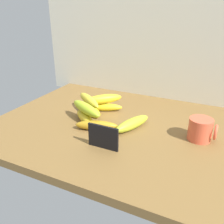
{
  "coord_description": "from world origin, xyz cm",
  "views": [
    {
      "loc": [
        31.3,
        -80.85,
        48.32
      ],
      "look_at": [
        -7.67,
        0.33,
        8.0
      ],
      "focal_mm": 39.15,
      "sensor_mm": 36.0,
      "label": 1
    }
  ],
  "objects_px": {
    "banana_4": "(91,110)",
    "banana_7": "(103,99)",
    "coffee_mug": "(201,129)",
    "banana_6": "(89,100)",
    "chalkboard_sign": "(103,138)",
    "banana_0": "(97,125)",
    "banana_1": "(85,117)",
    "banana_3": "(102,107)",
    "banana_2": "(132,124)",
    "banana_5": "(86,108)"
  },
  "relations": [
    {
      "from": "coffee_mug",
      "to": "banana_1",
      "type": "height_order",
      "value": "coffee_mug"
    },
    {
      "from": "banana_1",
      "to": "banana_7",
      "type": "distance_m",
      "value": 0.14
    },
    {
      "from": "banana_2",
      "to": "banana_0",
      "type": "bearing_deg",
      "value": -149.72
    },
    {
      "from": "coffee_mug",
      "to": "banana_2",
      "type": "bearing_deg",
      "value": -173.6
    },
    {
      "from": "banana_1",
      "to": "banana_2",
      "type": "xyz_separation_m",
      "value": [
        0.2,
        0.03,
        0.0
      ]
    },
    {
      "from": "chalkboard_sign",
      "to": "banana_5",
      "type": "bearing_deg",
      "value": 136.76
    },
    {
      "from": "banana_0",
      "to": "banana_6",
      "type": "relative_size",
      "value": 0.9
    },
    {
      "from": "banana_1",
      "to": "banana_2",
      "type": "distance_m",
      "value": 0.2
    },
    {
      "from": "banana_6",
      "to": "banana_7",
      "type": "height_order",
      "value": "banana_6"
    },
    {
      "from": "banana_6",
      "to": "banana_4",
      "type": "bearing_deg",
      "value": -33.34
    },
    {
      "from": "coffee_mug",
      "to": "banana_6",
      "type": "distance_m",
      "value": 0.48
    },
    {
      "from": "banana_4",
      "to": "banana_5",
      "type": "height_order",
      "value": "banana_5"
    },
    {
      "from": "chalkboard_sign",
      "to": "banana_1",
      "type": "bearing_deg",
      "value": 138.45
    },
    {
      "from": "banana_4",
      "to": "banana_6",
      "type": "relative_size",
      "value": 0.84
    },
    {
      "from": "banana_1",
      "to": "banana_6",
      "type": "height_order",
      "value": "banana_6"
    },
    {
      "from": "banana_2",
      "to": "banana_3",
      "type": "bearing_deg",
      "value": 150.94
    },
    {
      "from": "banana_3",
      "to": "banana_7",
      "type": "relative_size",
      "value": 1.07
    },
    {
      "from": "banana_5",
      "to": "banana_7",
      "type": "height_order",
      "value": "banana_5"
    },
    {
      "from": "banana_1",
      "to": "banana_0",
      "type": "bearing_deg",
      "value": -27.68
    },
    {
      "from": "banana_1",
      "to": "banana_4",
      "type": "distance_m",
      "value": 0.08
    },
    {
      "from": "coffee_mug",
      "to": "banana_5",
      "type": "bearing_deg",
      "value": -172.88
    },
    {
      "from": "coffee_mug",
      "to": "banana_0",
      "type": "relative_size",
      "value": 0.6
    },
    {
      "from": "banana_1",
      "to": "banana_4",
      "type": "relative_size",
      "value": 0.97
    },
    {
      "from": "chalkboard_sign",
      "to": "coffee_mug",
      "type": "distance_m",
      "value": 0.35
    },
    {
      "from": "banana_1",
      "to": "banana_2",
      "type": "relative_size",
      "value": 0.83
    },
    {
      "from": "banana_4",
      "to": "banana_7",
      "type": "bearing_deg",
      "value": 57.28
    },
    {
      "from": "banana_5",
      "to": "banana_6",
      "type": "height_order",
      "value": "banana_5"
    },
    {
      "from": "banana_0",
      "to": "banana_7",
      "type": "height_order",
      "value": "banana_7"
    },
    {
      "from": "chalkboard_sign",
      "to": "banana_0",
      "type": "relative_size",
      "value": 0.67
    },
    {
      "from": "chalkboard_sign",
      "to": "banana_4",
      "type": "height_order",
      "value": "chalkboard_sign"
    },
    {
      "from": "banana_3",
      "to": "coffee_mug",
      "type": "bearing_deg",
      "value": -9.93
    },
    {
      "from": "coffee_mug",
      "to": "banana_1",
      "type": "distance_m",
      "value": 0.45
    },
    {
      "from": "banana_3",
      "to": "banana_4",
      "type": "relative_size",
      "value": 1.2
    },
    {
      "from": "chalkboard_sign",
      "to": "banana_6",
      "type": "xyz_separation_m",
      "value": [
        -0.19,
        0.23,
        0.02
      ]
    },
    {
      "from": "banana_2",
      "to": "banana_3",
      "type": "distance_m",
      "value": 0.22
    },
    {
      "from": "banana_3",
      "to": "banana_5",
      "type": "distance_m",
      "value": 0.14
    },
    {
      "from": "banana_1",
      "to": "chalkboard_sign",
      "type": "bearing_deg",
      "value": -41.55
    },
    {
      "from": "coffee_mug",
      "to": "banana_2",
      "type": "relative_size",
      "value": 0.54
    },
    {
      "from": "banana_1",
      "to": "banana_7",
      "type": "height_order",
      "value": "banana_7"
    },
    {
      "from": "coffee_mug",
      "to": "banana_6",
      "type": "height_order",
      "value": "coffee_mug"
    },
    {
      "from": "banana_3",
      "to": "banana_4",
      "type": "bearing_deg",
      "value": -118.88
    },
    {
      "from": "banana_4",
      "to": "banana_7",
      "type": "xyz_separation_m",
      "value": [
        0.04,
        0.05,
        0.04
      ]
    },
    {
      "from": "banana_6",
      "to": "chalkboard_sign",
      "type": "bearing_deg",
      "value": -50.46
    },
    {
      "from": "coffee_mug",
      "to": "banana_5",
      "type": "height_order",
      "value": "same"
    },
    {
      "from": "banana_4",
      "to": "banana_2",
      "type": "bearing_deg",
      "value": -13.77
    },
    {
      "from": "banana_5",
      "to": "banana_6",
      "type": "relative_size",
      "value": 1.03
    },
    {
      "from": "banana_4",
      "to": "banana_6",
      "type": "distance_m",
      "value": 0.04
    },
    {
      "from": "coffee_mug",
      "to": "banana_7",
      "type": "bearing_deg",
      "value": 169.53
    },
    {
      "from": "chalkboard_sign",
      "to": "banana_3",
      "type": "xyz_separation_m",
      "value": [
        -0.15,
        0.28,
        -0.02
      ]
    },
    {
      "from": "coffee_mug",
      "to": "banana_6",
      "type": "xyz_separation_m",
      "value": [
        -0.48,
        0.03,
        0.02
      ]
    }
  ]
}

